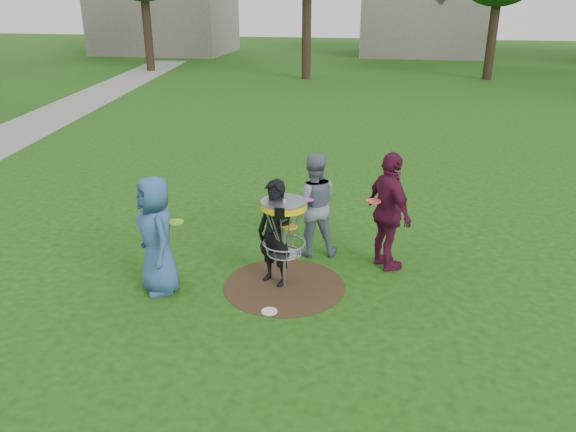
% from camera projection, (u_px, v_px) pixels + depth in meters
% --- Properties ---
extents(ground, '(100.00, 100.00, 0.00)m').
position_uv_depth(ground, '(284.00, 286.00, 8.31)').
color(ground, '#19470F').
rests_on(ground, ground).
extents(dirt_patch, '(1.80, 1.80, 0.01)m').
position_uv_depth(dirt_patch, '(284.00, 286.00, 8.31)').
color(dirt_patch, '#47331E').
rests_on(dirt_patch, ground).
extents(concrete_path, '(7.75, 39.92, 0.02)m').
position_uv_depth(concrete_path, '(15.00, 133.00, 17.31)').
color(concrete_path, '#9E9E99').
rests_on(concrete_path, ground).
extents(player_blue, '(0.96, 1.00, 1.73)m').
position_uv_depth(player_blue, '(157.00, 235.00, 7.89)').
color(player_blue, '#33578C').
rests_on(player_blue, ground).
extents(player_black, '(0.70, 0.61, 1.60)m').
position_uv_depth(player_black, '(275.00, 233.00, 8.12)').
color(player_black, black).
rests_on(player_black, ground).
extents(player_grey, '(0.96, 0.82, 1.71)m').
position_uv_depth(player_grey, '(313.00, 205.00, 9.06)').
color(player_grey, slate).
rests_on(player_grey, ground).
extents(player_maroon, '(0.97, 1.17, 1.87)m').
position_uv_depth(player_maroon, '(389.00, 212.00, 8.55)').
color(player_maroon, '#591432').
rests_on(player_maroon, ground).
extents(disc_on_grass, '(0.22, 0.22, 0.02)m').
position_uv_depth(disc_on_grass, '(269.00, 312.00, 7.62)').
color(disc_on_grass, white).
rests_on(disc_on_grass, ground).
extents(disc_golf_basket, '(0.66, 0.67, 1.38)m').
position_uv_depth(disc_golf_basket, '(284.00, 222.00, 7.93)').
color(disc_golf_basket, '#9EA0A5').
rests_on(disc_golf_basket, ground).
extents(held_discs, '(2.91, 1.52, 0.18)m').
position_uv_depth(held_discs, '(289.00, 212.00, 8.21)').
color(held_discs, '#76D017').
rests_on(held_discs, ground).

